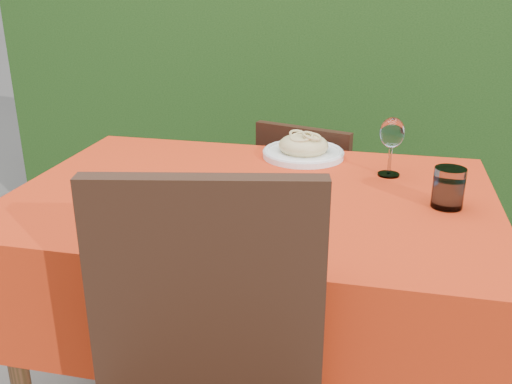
% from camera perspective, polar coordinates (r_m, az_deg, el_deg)
% --- Properties ---
extents(hedge, '(3.20, 0.55, 1.78)m').
position_cam_1_polar(hedge, '(2.97, 6.62, 13.66)').
color(hedge, black).
rests_on(hedge, ground).
extents(dining_table, '(1.26, 0.86, 0.75)m').
position_cam_1_polar(dining_table, '(1.58, -0.31, -5.13)').
color(dining_table, '#4D2C18').
rests_on(dining_table, ground).
extents(chair_far, '(0.45, 0.45, 0.79)m').
position_cam_1_polar(chair_far, '(2.18, 5.43, -1.66)').
color(chair_far, black).
rests_on(chair_far, ground).
extents(pizza_plate, '(0.31, 0.31, 0.06)m').
position_cam_1_polar(pizza_plate, '(1.39, -4.53, -0.78)').
color(pizza_plate, white).
rests_on(pizza_plate, dining_table).
extents(pasta_plate, '(0.26, 0.26, 0.07)m').
position_cam_1_polar(pasta_plate, '(1.81, 4.76, 4.33)').
color(pasta_plate, white).
rests_on(pasta_plate, dining_table).
extents(water_glass, '(0.08, 0.08, 0.10)m').
position_cam_1_polar(water_glass, '(1.48, 18.67, 0.22)').
color(water_glass, silver).
rests_on(water_glass, dining_table).
extents(wine_glass, '(0.07, 0.07, 0.17)m').
position_cam_1_polar(wine_glass, '(1.65, 13.44, 5.55)').
color(wine_glass, silver).
rests_on(wine_glass, dining_table).
extents(fork, '(0.04, 0.21, 0.01)m').
position_cam_1_polar(fork, '(1.56, -9.70, 0.46)').
color(fork, '#BBBCC3').
rests_on(fork, dining_table).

